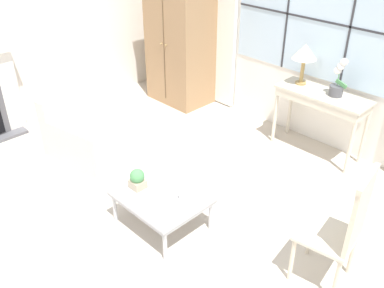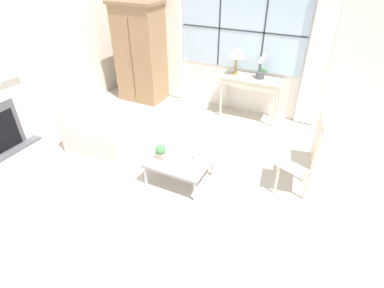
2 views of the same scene
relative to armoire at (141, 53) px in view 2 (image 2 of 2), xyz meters
name	(u,v)px [view 2 (image 2 of 2)]	position (x,y,z in m)	size (l,w,h in m)	color
ground_plane	(162,196)	(1.99, -2.62, -1.01)	(14.00, 14.00, 0.00)	#BCB2A3
wall_back_windowed	(241,40)	(1.99, 0.40, 0.39)	(7.20, 0.14, 2.80)	silver
wall_left	(15,53)	(-1.04, -2.02, 0.39)	(0.06, 7.20, 2.80)	silver
armoire	(141,53)	(0.00, 0.00, 0.00)	(0.99, 0.72, 2.00)	#93704C
console_table	(252,83)	(2.36, 0.11, -0.29)	(1.13, 0.42, 0.81)	beige
table_lamp	(237,53)	(2.01, 0.16, 0.20)	(0.30, 0.30, 0.51)	#9E7F47
potted_orchid	(261,69)	(2.50, 0.15, -0.01)	(0.20, 0.16, 0.46)	#4C4C51
armchair_upholstered	(100,130)	(0.38, -1.92, -0.76)	(1.08, 1.00, 0.75)	beige
side_chair_wooden	(306,151)	(3.61, -1.65, -0.38)	(0.50, 0.50, 1.14)	beige
coffee_table	(179,160)	(2.05, -2.20, -0.66)	(0.86, 0.69, 0.39)	#BCBCC1
potted_plant_small	(161,151)	(1.82, -2.30, -0.51)	(0.15, 0.15, 0.21)	tan
pillar_candle	(196,156)	(2.27, -2.13, -0.56)	(0.08, 0.08, 0.15)	silver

